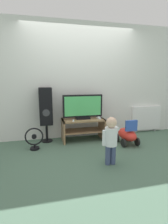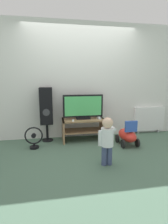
% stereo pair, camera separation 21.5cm
% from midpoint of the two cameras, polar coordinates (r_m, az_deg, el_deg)
% --- Properties ---
extents(ground_plane, '(16.00, 16.00, 0.00)m').
position_cam_midpoint_polar(ground_plane, '(3.77, -1.15, -10.26)').
color(ground_plane, '#4C6B56').
extents(wall_back, '(10.00, 0.06, 2.60)m').
position_cam_midpoint_polar(wall_back, '(4.06, -2.90, 9.98)').
color(wall_back, silver).
rests_on(wall_back, ground_plane).
extents(tv_stand, '(0.93, 0.46, 0.48)m').
position_cam_midpoint_polar(tv_stand, '(3.89, -1.91, -4.72)').
color(tv_stand, '#93704C').
rests_on(tv_stand, ground_plane).
extents(television, '(0.88, 0.20, 0.53)m').
position_cam_midpoint_polar(television, '(3.82, -2.01, 1.61)').
color(television, black).
rests_on(television, tv_stand).
extents(game_console, '(0.05, 0.18, 0.04)m').
position_cam_midpoint_polar(game_console, '(3.89, 3.20, -1.86)').
color(game_console, white).
rests_on(game_console, tv_stand).
extents(remote_primary, '(0.06, 0.13, 0.03)m').
position_cam_midpoint_polar(remote_primary, '(3.66, -5.14, -2.83)').
color(remote_primary, white).
rests_on(remote_primary, tv_stand).
extents(child, '(0.29, 0.45, 0.77)m').
position_cam_midpoint_polar(child, '(2.79, 6.58, -8.04)').
color(child, '#3F4C72').
rests_on(child, ground_plane).
extents(speaker_tower, '(0.27, 0.33, 1.18)m').
position_cam_midpoint_polar(speaker_tower, '(3.82, -13.96, 1.56)').
color(speaker_tower, black).
rests_on(speaker_tower, ground_plane).
extents(floor_fan, '(0.35, 0.18, 0.43)m').
position_cam_midpoint_polar(floor_fan, '(3.58, -17.61, -8.60)').
color(floor_fan, black).
rests_on(floor_fan, ground_plane).
extents(ride_on_toy, '(0.35, 0.58, 0.54)m').
position_cam_midpoint_polar(ride_on_toy, '(3.78, 12.35, -7.15)').
color(ride_on_toy, red).
rests_on(ride_on_toy, ground_plane).
extents(radiator, '(0.80, 0.08, 0.66)m').
position_cam_midpoint_polar(radiator, '(4.74, 18.36, -1.91)').
color(radiator, white).
rests_on(radiator, ground_plane).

